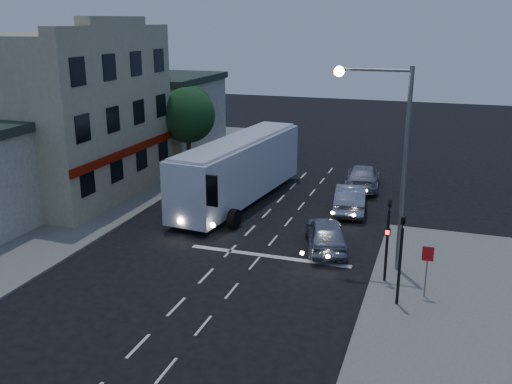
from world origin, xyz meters
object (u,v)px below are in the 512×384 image
(car_suv, at_px, (326,234))
(street_tree, at_px, (188,113))
(car_sedan_b, at_px, (363,177))
(traffic_signal_main, at_px, (388,231))
(tour_bus, at_px, (239,168))
(car_sedan_a, at_px, (351,198))
(regulatory_sign, at_px, (427,263))
(streetlight, at_px, (390,146))
(traffic_signal_side, at_px, (401,250))

(car_suv, xyz_separation_m, street_tree, (-12.59, 11.22, 3.71))
(car_suv, height_order, car_sedan_b, car_suv)
(car_suv, height_order, traffic_signal_main, traffic_signal_main)
(tour_bus, xyz_separation_m, car_sedan_a, (6.89, 0.38, -1.35))
(regulatory_sign, bearing_deg, streetlight, 128.75)
(car_sedan_a, distance_m, traffic_signal_main, 9.86)
(traffic_signal_main, bearing_deg, car_sedan_a, 108.06)
(car_sedan_b, bearing_deg, car_suv, 83.83)
(streetlight, bearing_deg, car_sedan_a, 109.42)
(car_suv, xyz_separation_m, regulatory_sign, (4.92, -4.04, 0.80))
(car_suv, bearing_deg, streetlight, 135.22)
(car_suv, height_order, car_sedan_a, car_sedan_a)
(tour_bus, height_order, traffic_signal_main, traffic_signal_main)
(streetlight, bearing_deg, car_sedan_b, 102.18)
(car_suv, distance_m, regulatory_sign, 6.41)
(street_tree, bearing_deg, regulatory_sign, -41.08)
(regulatory_sign, xyz_separation_m, streetlight, (-1.96, 2.44, 4.14))
(traffic_signal_side, xyz_separation_m, regulatory_sign, (1.00, 0.96, -0.82))
(tour_bus, xyz_separation_m, car_sedan_b, (6.86, 5.50, -1.39))
(traffic_signal_side, distance_m, regulatory_sign, 1.61)
(traffic_signal_side, relative_size, streetlight, 0.46)
(car_suv, xyz_separation_m, car_sedan_a, (0.20, 6.23, 0.02))
(car_sedan_a, distance_m, traffic_signal_side, 11.93)
(traffic_signal_main, xyz_separation_m, street_tree, (-15.81, 14.25, 2.08))
(traffic_signal_main, height_order, regulatory_sign, traffic_signal_main)
(car_sedan_b, distance_m, traffic_signal_side, 16.86)
(car_suv, xyz_separation_m, car_sedan_b, (0.17, 11.35, -0.02))
(traffic_signal_side, bearing_deg, regulatory_sign, 43.92)
(car_suv, bearing_deg, traffic_signal_side, 111.68)
(tour_bus, distance_m, car_suv, 8.99)
(car_suv, bearing_deg, tour_bus, -57.58)
(traffic_signal_side, distance_m, streetlight, 4.84)
(tour_bus, relative_size, traffic_signal_main, 3.24)
(tour_bus, height_order, streetlight, streetlight)
(car_suv, height_order, streetlight, streetlight)
(traffic_signal_side, bearing_deg, street_tree, 135.50)
(regulatory_sign, xyz_separation_m, street_tree, (-17.51, 15.26, 2.90))
(regulatory_sign, bearing_deg, street_tree, 138.92)
(car_suv, distance_m, car_sedan_b, 11.35)
(car_sedan_a, height_order, car_sedan_b, car_sedan_a)
(tour_bus, relative_size, streetlight, 1.47)
(tour_bus, relative_size, street_tree, 2.14)
(streetlight, bearing_deg, traffic_signal_main, -79.80)
(traffic_signal_side, bearing_deg, streetlight, 105.70)
(tour_bus, relative_size, car_suv, 2.85)
(tour_bus, bearing_deg, street_tree, 144.04)
(car_suv, relative_size, traffic_signal_main, 1.14)
(tour_bus, height_order, street_tree, street_tree)
(car_suv, distance_m, streetlight, 5.98)
(car_sedan_b, xyz_separation_m, traffic_signal_side, (3.75, -16.35, 1.65))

